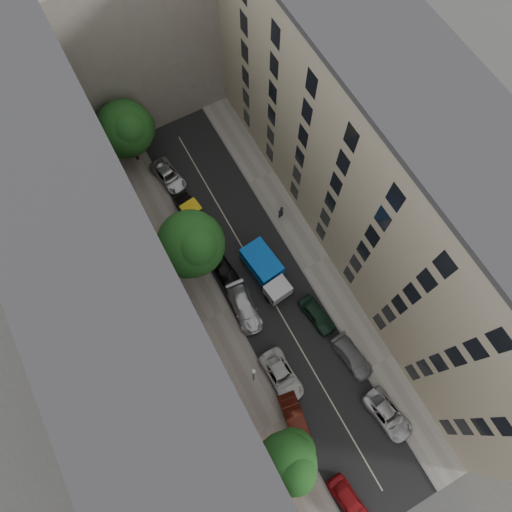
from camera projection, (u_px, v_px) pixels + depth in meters
ground at (266, 289)px, 43.85m from camera, size 120.00×120.00×0.00m
road_surface at (266, 289)px, 43.84m from camera, size 8.00×44.00×0.02m
sidewalk_left at (215, 316)px, 42.85m from camera, size 3.00×44.00×0.15m
sidewalk_right at (315, 263)px, 44.72m from camera, size 3.00×44.00×0.15m
building_left at (135, 320)px, 32.63m from camera, size 8.00×44.00×20.00m
building_right at (389, 190)px, 36.37m from camera, size 8.00×44.00×20.00m
building_endcap at (128, 19)px, 44.16m from camera, size 18.00×12.00×18.00m
tarp_truck at (266, 271)px, 42.92m from camera, size 2.97×6.14×2.73m
car_left_0 at (349, 502)px, 36.75m from camera, size 2.15×4.44×1.46m
car_left_1 at (295, 418)px, 39.01m from camera, size 2.17×4.57×1.45m
car_left_2 at (282, 376)px, 40.30m from camera, size 2.42×5.02×1.38m
car_left_3 at (244, 308)px, 42.43m from camera, size 2.57×5.33×1.50m
car_left_4 at (221, 266)px, 43.91m from camera, size 2.16×4.49×1.48m
car_left_5 at (192, 213)px, 45.91m from camera, size 2.21×4.76×1.51m
car_left_6 at (168, 176)px, 47.56m from camera, size 2.87×4.92×1.29m
car_right_0 at (388, 415)px, 39.16m from camera, size 2.87×5.11×1.35m
car_right_1 at (352, 357)px, 40.92m from camera, size 2.36×4.71×1.31m
car_right_2 at (317, 315)px, 42.22m from camera, size 2.21×4.38×1.43m
tree_near at (288, 464)px, 33.21m from camera, size 4.88×4.53×8.21m
tree_mid at (193, 245)px, 38.88m from camera, size 6.06×5.90×9.15m
tree_far at (127, 130)px, 44.13m from camera, size 5.75×5.55×7.97m
lamp_post at (253, 375)px, 37.17m from camera, size 0.36×0.36×6.11m
pedestrian at (281, 212)px, 45.53m from camera, size 0.83×0.69×1.94m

